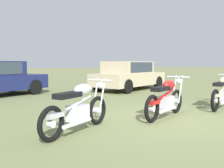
{
  "coord_description": "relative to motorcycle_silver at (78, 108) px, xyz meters",
  "views": [
    {
      "loc": [
        -4.28,
        -4.81,
        1.37
      ],
      "look_at": [
        -0.66,
        1.59,
        0.76
      ],
      "focal_mm": 41.71,
      "sensor_mm": 36.0,
      "label": 1
    }
  ],
  "objects": [
    {
      "name": "motorcycle_red",
      "position": [
        2.44,
        0.21,
        -0.01
      ],
      "size": [
        1.91,
        1.09,
        1.02
      ],
      "rotation": [
        0.0,
        0.0,
        0.42
      ],
      "color": "black",
      "rests_on": "ground"
    },
    {
      "name": "ground_plane",
      "position": [
        2.37,
        0.07,
        -0.48
      ],
      "size": [
        120.0,
        120.0,
        0.0
      ],
      "primitive_type": "plane",
      "color": "olive"
    },
    {
      "name": "motorcycle_cream",
      "position": [
        4.79,
        0.38,
        -0.0
      ],
      "size": [
        1.9,
        1.08,
        1.02
      ],
      "rotation": [
        0.0,
        0.0,
        0.42
      ],
      "color": "black",
      "rests_on": "ground"
    },
    {
      "name": "motorcycle_silver",
      "position": [
        0.0,
        0.0,
        0.0
      ],
      "size": [
        1.85,
        1.28,
        1.02
      ],
      "rotation": [
        0.0,
        0.0,
        0.54
      ],
      "color": "black",
      "rests_on": "ground"
    },
    {
      "name": "car_beige",
      "position": [
        5.27,
        6.23,
        0.32
      ],
      "size": [
        4.74,
        3.42,
        1.43
      ],
      "rotation": [
        0.0,
        0.0,
        0.42
      ],
      "color": "#BCAD8C",
      "rests_on": "ground"
    }
  ]
}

